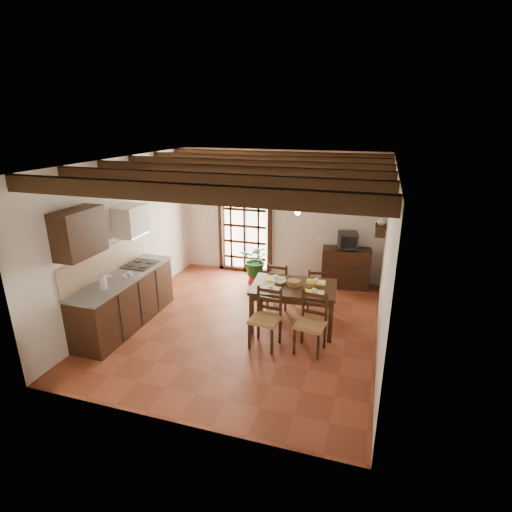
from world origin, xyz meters
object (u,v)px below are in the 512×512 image
at_px(chair_far_left, 279,292).
at_px(pendant_lamp, 298,208).
at_px(potted_plant, 256,259).
at_px(chair_far_right, 317,297).
at_px(sideboard, 346,268).
at_px(chair_near_left, 265,329).
at_px(kitchen_counter, 125,300).
at_px(dining_table, 294,291).
at_px(crt_tv, 348,240).
at_px(chair_near_right, 310,334).

height_order(chair_far_left, pendant_lamp, pendant_lamp).
distance_m(chair_far_left, potted_plant, 1.23).
height_order(chair_far_right, sideboard, chair_far_right).
distance_m(potted_plant, pendant_lamp, 2.44).
xyz_separation_m(chair_near_left, sideboard, (0.98, 2.77, 0.12)).
bearing_deg(potted_plant, kitchen_counter, -123.84).
height_order(dining_table, chair_far_left, chair_far_left).
bearing_deg(chair_far_left, crt_tv, -124.66).
bearing_deg(potted_plant, dining_table, -54.22).
bearing_deg(potted_plant, crt_tv, 12.21).
xyz_separation_m(dining_table, potted_plant, (-1.17, 1.62, -0.10)).
height_order(chair_far_right, potted_plant, potted_plant).
xyz_separation_m(kitchen_counter, dining_table, (2.79, 0.80, 0.19)).
height_order(dining_table, sideboard, sideboard).
relative_size(sideboard, crt_tv, 2.20).
distance_m(kitchen_counter, potted_plant, 2.91).
xyz_separation_m(dining_table, chair_near_right, (0.42, -0.69, -0.37)).
xyz_separation_m(chair_far_right, sideboard, (0.40, 1.27, 0.15)).
distance_m(kitchen_counter, chair_far_right, 3.45).
distance_m(chair_far_right, sideboard, 1.35).
distance_m(kitchen_counter, crt_tv, 4.51).
bearing_deg(chair_near_left, crt_tv, 76.71).
relative_size(dining_table, pendant_lamp, 1.76).
bearing_deg(kitchen_counter, potted_plant, 56.16).
height_order(chair_near_left, potted_plant, potted_plant).
distance_m(chair_near_right, sideboard, 2.73).
bearing_deg(chair_near_right, chair_far_left, 129.91).
distance_m(dining_table, chair_far_right, 0.90).
bearing_deg(chair_near_right, crt_tv, 92.76).
xyz_separation_m(chair_near_left, chair_near_right, (0.70, 0.06, -0.00)).
bearing_deg(potted_plant, sideboard, 12.38).
height_order(chair_near_right, chair_far_left, chair_near_right).
height_order(crt_tv, pendant_lamp, pendant_lamp).
bearing_deg(kitchen_counter, chair_far_left, 32.11).
bearing_deg(sideboard, chair_far_left, -135.29).
bearing_deg(kitchen_counter, chair_near_right, 2.05).
bearing_deg(sideboard, crt_tv, -95.63).
relative_size(dining_table, crt_tv, 3.29).
xyz_separation_m(kitchen_counter, potted_plant, (1.62, 2.42, 0.10)).
bearing_deg(chair_far_right, pendant_lamp, 53.13).
height_order(chair_near_right, crt_tv, crt_tv).
bearing_deg(dining_table, kitchen_counter, -169.12).
relative_size(kitchen_counter, chair_near_right, 2.39).
relative_size(dining_table, sideboard, 1.50).
height_order(chair_far_right, pendant_lamp, pendant_lamp).
bearing_deg(crt_tv, dining_table, -121.41).
bearing_deg(potted_plant, pendant_lamp, -52.47).
xyz_separation_m(sideboard, crt_tv, (0.00, -0.01, 0.61)).
distance_m(chair_near_left, chair_far_left, 1.44).
bearing_deg(crt_tv, kitchen_counter, -153.46).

